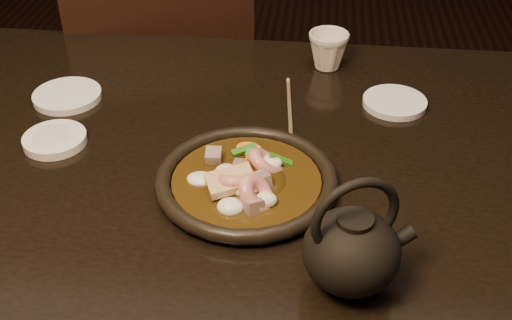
# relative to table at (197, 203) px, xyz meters

# --- Properties ---
(table) EXTENTS (1.60, 0.90, 0.75)m
(table) POSITION_rel_table_xyz_m (0.00, 0.00, 0.00)
(table) COLOR black
(table) RESTS_ON floor
(chair) EXTENTS (0.55, 0.55, 0.92)m
(chair) POSITION_rel_table_xyz_m (-0.21, 0.63, -0.17)
(chair) COLOR black
(chair) RESTS_ON floor
(plate) EXTENTS (0.27, 0.27, 0.03)m
(plate) POSITION_rel_table_xyz_m (0.09, -0.05, 0.09)
(plate) COLOR black
(plate) RESTS_ON table
(stirfry) EXTENTS (0.15, 0.18, 0.06)m
(stirfry) POSITION_rel_table_xyz_m (0.09, -0.06, 0.10)
(stirfry) COLOR #342209
(stirfry) RESTS_ON plate
(soy_dish) EXTENTS (0.10, 0.10, 0.01)m
(soy_dish) POSITION_rel_table_xyz_m (-0.23, 0.03, 0.08)
(soy_dish) COLOR white
(soy_dish) RESTS_ON table
(saucer_left) EXTENTS (0.12, 0.12, 0.01)m
(saucer_left) POSITION_rel_table_xyz_m (-0.26, 0.17, 0.08)
(saucer_left) COLOR white
(saucer_left) RESTS_ON table
(saucer_right) EXTENTS (0.11, 0.11, 0.01)m
(saucer_right) POSITION_rel_table_xyz_m (0.32, 0.21, 0.08)
(saucer_right) COLOR white
(saucer_right) RESTS_ON table
(tea_cup) EXTENTS (0.10, 0.10, 0.08)m
(tea_cup) POSITION_rel_table_xyz_m (0.20, 0.34, 0.12)
(tea_cup) COLOR white
(tea_cup) RESTS_ON table
(chopsticks) EXTENTS (0.03, 0.24, 0.01)m
(chopsticks) POSITION_rel_table_xyz_m (0.14, 0.16, 0.08)
(chopsticks) COLOR tan
(chopsticks) RESTS_ON table
(teapot) EXTENTS (0.14, 0.12, 0.16)m
(teapot) POSITION_rel_table_xyz_m (0.23, -0.22, 0.14)
(teapot) COLOR black
(teapot) RESTS_ON table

